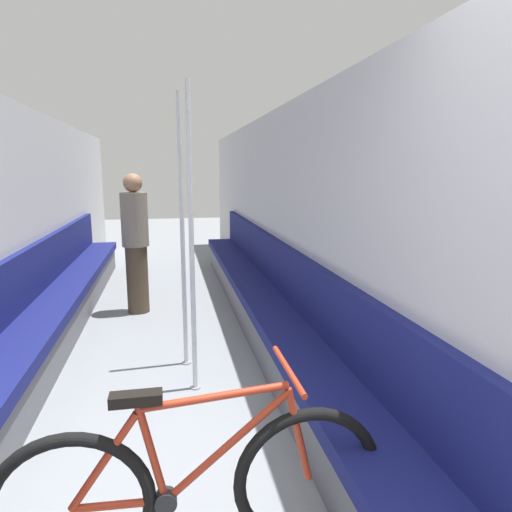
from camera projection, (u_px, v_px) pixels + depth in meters
The scene contains 8 objects.
wall_left at pixel (19, 225), 4.23m from camera, with size 0.10×10.94×2.25m, color #B2B2B7.
wall_right at pixel (284, 219), 4.71m from camera, with size 0.10×10.94×2.25m, color #B2B2B7.
bench_seat_row_left at pixel (50, 313), 4.31m from camera, with size 0.45×6.87×0.92m.
bench_seat_row_right at pixel (263, 301), 4.69m from camera, with size 0.45×6.87×0.92m.
bicycle at pixel (195, 488), 1.86m from camera, with size 1.62×0.46×0.84m.
grab_pole_near at pixel (183, 238), 3.70m from camera, with size 0.08×0.08×2.23m.
grab_pole_far at pixel (192, 247), 3.26m from camera, with size 0.08×0.08×2.23m.
passenger_standing at pixel (136, 242), 5.17m from camera, with size 0.30×0.30×1.59m.
Camera 1 is at (0.10, -0.69, 1.63)m, focal length 32.00 mm.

